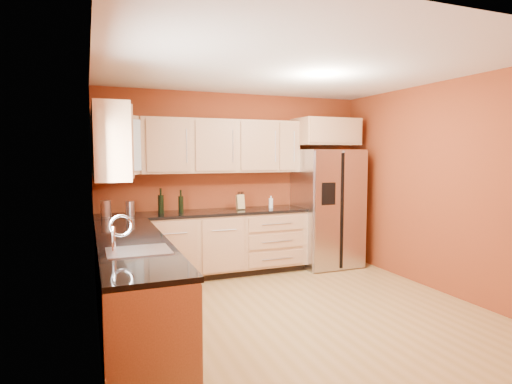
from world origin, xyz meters
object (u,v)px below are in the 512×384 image
canister_left (106,208)px  knife_block (240,202)px  refrigerator (327,208)px  wine_bottle_a (181,201)px  soap_dispenser (271,202)px

canister_left → knife_block: 1.83m
refrigerator → canister_left: (-3.20, 0.07, 0.13)m
refrigerator → wine_bottle_a: size_ratio=5.72×
soap_dispenser → wine_bottle_a: bearing=-179.9°
soap_dispenser → refrigerator: bearing=-4.0°
knife_block → wine_bottle_a: bearing=-174.2°
refrigerator → soap_dispenser: refrigerator is taller
canister_left → soap_dispenser: size_ratio=1.12×
canister_left → wine_bottle_a: bearing=-0.7°
refrigerator → canister_left: size_ratio=8.74×
wine_bottle_a → soap_dispenser: size_ratio=1.72×
refrigerator → knife_block: 1.38m
knife_block → soap_dispenser: size_ratio=1.15×
wine_bottle_a → soap_dispenser: 1.33m
wine_bottle_a → soap_dispenser: (1.33, 0.00, -0.06)m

